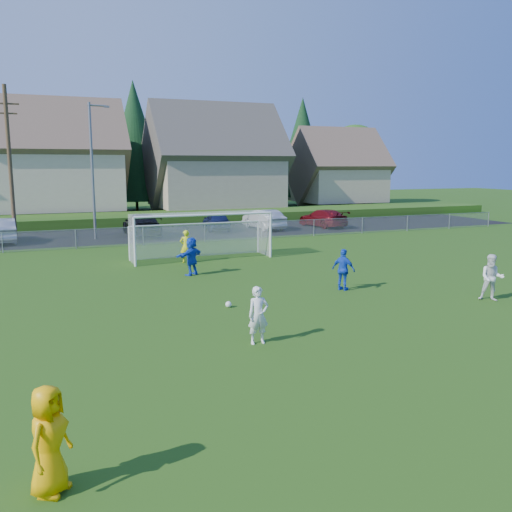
{
  "coord_description": "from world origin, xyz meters",
  "views": [
    {
      "loc": [
        -7.89,
        -11.74,
        5.0
      ],
      "look_at": [
        0.0,
        8.0,
        1.4
      ],
      "focal_mm": 38.0,
      "sensor_mm": 36.0,
      "label": 1
    }
  ],
  "objects_px": {
    "soccer_ball": "(228,304)",
    "car_e": "(216,221)",
    "car_f": "(264,219)",
    "player_white_a": "(258,315)",
    "player_white_b": "(492,278)",
    "car_b": "(1,230)",
    "player_blue_b": "(191,256)",
    "referee": "(49,440)",
    "car_d": "(142,225)",
    "soccer_goal": "(200,228)",
    "player_blue_a": "(343,270)",
    "goalkeeper": "(186,246)",
    "car_g": "(323,218)"
  },
  "relations": [
    {
      "from": "soccer_ball",
      "to": "car_d",
      "type": "xyz_separation_m",
      "value": [
        0.65,
        20.79,
        0.67
      ]
    },
    {
      "from": "player_blue_b",
      "to": "car_f",
      "type": "relative_size",
      "value": 0.38
    },
    {
      "from": "soccer_ball",
      "to": "player_white_a",
      "type": "xyz_separation_m",
      "value": [
        -0.49,
        -4.01,
        0.71
      ]
    },
    {
      "from": "car_b",
      "to": "car_e",
      "type": "xyz_separation_m",
      "value": [
        14.91,
        0.99,
        -0.08
      ]
    },
    {
      "from": "car_g",
      "to": "player_white_a",
      "type": "bearing_deg",
      "value": 50.63
    },
    {
      "from": "player_white_b",
      "to": "car_g",
      "type": "xyz_separation_m",
      "value": [
        5.89,
        23.63,
        -0.16
      ]
    },
    {
      "from": "car_b",
      "to": "car_d",
      "type": "relative_size",
      "value": 0.89
    },
    {
      "from": "goalkeeper",
      "to": "car_e",
      "type": "xyz_separation_m",
      "value": [
        5.64,
        12.59,
        -0.13
      ]
    },
    {
      "from": "goalkeeper",
      "to": "car_d",
      "type": "distance_m",
      "value": 11.58
    },
    {
      "from": "soccer_ball",
      "to": "player_blue_a",
      "type": "height_order",
      "value": "player_blue_a"
    },
    {
      "from": "player_blue_b",
      "to": "car_d",
      "type": "relative_size",
      "value": 0.32
    },
    {
      "from": "goalkeeper",
      "to": "car_b",
      "type": "relative_size",
      "value": 0.35
    },
    {
      "from": "car_d",
      "to": "car_f",
      "type": "xyz_separation_m",
      "value": [
        9.55,
        0.46,
        -0.02
      ]
    },
    {
      "from": "car_e",
      "to": "soccer_goal",
      "type": "height_order",
      "value": "soccer_goal"
    },
    {
      "from": "player_white_b",
      "to": "car_g",
      "type": "distance_m",
      "value": 24.36
    },
    {
      "from": "soccer_ball",
      "to": "car_b",
      "type": "relative_size",
      "value": 0.05
    },
    {
      "from": "player_blue_a",
      "to": "car_d",
      "type": "distance_m",
      "value": 20.47
    },
    {
      "from": "referee",
      "to": "car_e",
      "type": "height_order",
      "value": "referee"
    },
    {
      "from": "car_b",
      "to": "goalkeeper",
      "type": "bearing_deg",
      "value": 124.26
    },
    {
      "from": "referee",
      "to": "player_blue_b",
      "type": "bearing_deg",
      "value": 12.21
    },
    {
      "from": "car_e",
      "to": "player_white_b",
      "type": "bearing_deg",
      "value": 103.95
    },
    {
      "from": "player_blue_a",
      "to": "player_white_b",
      "type": "bearing_deg",
      "value": -162.43
    },
    {
      "from": "car_g",
      "to": "referee",
      "type": "bearing_deg",
      "value": 47.72
    },
    {
      "from": "goalkeeper",
      "to": "car_e",
      "type": "relative_size",
      "value": 0.4
    },
    {
      "from": "car_d",
      "to": "car_f",
      "type": "relative_size",
      "value": 1.16
    },
    {
      "from": "player_blue_a",
      "to": "car_b",
      "type": "bearing_deg",
      "value": 1.39
    },
    {
      "from": "soccer_ball",
      "to": "car_e",
      "type": "distance_m",
      "value": 22.76
    },
    {
      "from": "car_g",
      "to": "soccer_ball",
      "type": "bearing_deg",
      "value": 46.8
    },
    {
      "from": "car_g",
      "to": "player_white_b",
      "type": "bearing_deg",
      "value": 68.9
    },
    {
      "from": "player_white_b",
      "to": "car_d",
      "type": "distance_m",
      "value": 25.04
    },
    {
      "from": "car_f",
      "to": "soccer_ball",
      "type": "bearing_deg",
      "value": 59.35
    },
    {
      "from": "car_g",
      "to": "car_e",
      "type": "bearing_deg",
      "value": -12.69
    },
    {
      "from": "player_white_b",
      "to": "player_white_a",
      "type": "bearing_deg",
      "value": -132.01
    },
    {
      "from": "player_white_b",
      "to": "soccer_goal",
      "type": "height_order",
      "value": "soccer_goal"
    },
    {
      "from": "car_e",
      "to": "car_f",
      "type": "bearing_deg",
      "value": 178.61
    },
    {
      "from": "player_white_a",
      "to": "player_white_b",
      "type": "bearing_deg",
      "value": 9.67
    },
    {
      "from": "referee",
      "to": "player_blue_b",
      "type": "distance_m",
      "value": 16.69
    },
    {
      "from": "soccer_goal",
      "to": "player_blue_b",
      "type": "bearing_deg",
      "value": -111.28
    },
    {
      "from": "referee",
      "to": "player_blue_b",
      "type": "xyz_separation_m",
      "value": [
        6.38,
        15.42,
        0.0
      ]
    },
    {
      "from": "car_d",
      "to": "soccer_goal",
      "type": "height_order",
      "value": "soccer_goal"
    },
    {
      "from": "car_f",
      "to": "car_e",
      "type": "bearing_deg",
      "value": -13.63
    },
    {
      "from": "soccer_ball",
      "to": "car_e",
      "type": "relative_size",
      "value": 0.05
    },
    {
      "from": "soccer_ball",
      "to": "referee",
      "type": "height_order",
      "value": "referee"
    },
    {
      "from": "referee",
      "to": "soccer_goal",
      "type": "distance_m",
      "value": 21.1
    },
    {
      "from": "player_blue_a",
      "to": "player_blue_b",
      "type": "bearing_deg",
      "value": 10.15
    },
    {
      "from": "player_blue_b",
      "to": "car_b",
      "type": "height_order",
      "value": "player_blue_b"
    },
    {
      "from": "referee",
      "to": "player_white_a",
      "type": "height_order",
      "value": "referee"
    },
    {
      "from": "player_white_a",
      "to": "player_blue_b",
      "type": "distance_m",
      "value": 10.09
    },
    {
      "from": "soccer_ball",
      "to": "goalkeeper",
      "type": "bearing_deg",
      "value": 84.68
    },
    {
      "from": "soccer_ball",
      "to": "car_d",
      "type": "bearing_deg",
      "value": 88.22
    }
  ]
}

